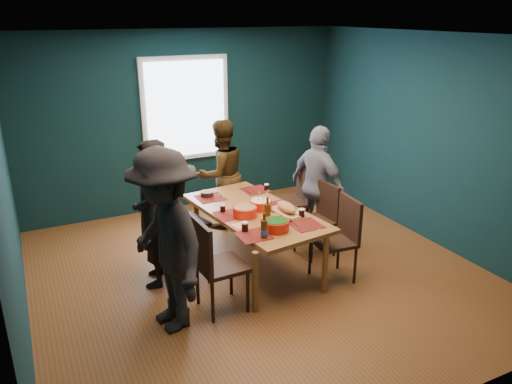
# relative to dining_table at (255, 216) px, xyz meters

# --- Properties ---
(room) EXTENTS (5.01, 5.01, 2.71)m
(room) POSITION_rel_dining_table_xyz_m (-0.04, 0.08, 0.71)
(room) COLOR brown
(room) RESTS_ON ground
(dining_table) EXTENTS (1.19, 2.02, 0.73)m
(dining_table) POSITION_rel_dining_table_xyz_m (0.00, 0.00, 0.00)
(dining_table) COLOR #A35E30
(dining_table) RESTS_ON floor
(chair_left_far) EXTENTS (0.55, 0.55, 1.00)m
(chair_left_far) POSITION_rel_dining_table_xyz_m (-0.77, 0.52, -0.08)
(chair_left_far) COLOR black
(chair_left_far) RESTS_ON floor
(chair_left_mid) EXTENTS (0.41, 0.41, 0.89)m
(chair_left_mid) POSITION_rel_dining_table_xyz_m (-0.91, 0.03, -0.14)
(chair_left_mid) COLOR black
(chair_left_mid) RESTS_ON floor
(chair_left_near) EXTENTS (0.48, 0.48, 1.01)m
(chair_left_near) POSITION_rel_dining_table_xyz_m (-0.80, -0.68, -0.07)
(chair_left_near) COLOR black
(chair_left_near) RESTS_ON floor
(chair_right_far) EXTENTS (0.53, 0.53, 1.00)m
(chair_right_far) POSITION_rel_dining_table_xyz_m (0.91, 0.59, -0.08)
(chair_right_far) COLOR black
(chair_right_far) RESTS_ON floor
(chair_right_mid) EXTENTS (0.45, 0.45, 0.92)m
(chair_right_mid) POSITION_rel_dining_table_xyz_m (0.91, -0.03, -0.12)
(chair_right_mid) COLOR black
(chair_right_mid) RESTS_ON floor
(chair_right_near) EXTENTS (0.48, 0.48, 0.98)m
(chair_right_near) POSITION_rel_dining_table_xyz_m (0.76, -0.67, -0.09)
(chair_right_near) COLOR black
(chair_right_near) RESTS_ON floor
(person_far_left) EXTENTS (0.55, 0.69, 1.67)m
(person_far_left) POSITION_rel_dining_table_xyz_m (-1.17, 0.17, 0.17)
(person_far_left) COLOR black
(person_far_left) RESTS_ON floor
(person_back) EXTENTS (0.84, 0.70, 1.55)m
(person_back) POSITION_rel_dining_table_xyz_m (0.12, 1.33, 0.11)
(person_back) COLOR black
(person_back) RESTS_ON floor
(person_right) EXTENTS (0.56, 0.98, 1.58)m
(person_right) POSITION_rel_dining_table_xyz_m (1.06, 0.29, 0.13)
(person_right) COLOR silver
(person_right) RESTS_ON floor
(person_near_left) EXTENTS (0.84, 1.26, 1.81)m
(person_near_left) POSITION_rel_dining_table_xyz_m (-1.28, -0.72, 0.25)
(person_near_left) COLOR black
(person_near_left) RESTS_ON floor
(bowl_salad) EXTENTS (0.28, 0.28, 0.12)m
(bowl_salad) POSITION_rel_dining_table_xyz_m (-0.17, -0.10, 0.13)
(bowl_salad) COLOR red
(bowl_salad) RESTS_ON dining_table
(bowl_dumpling) EXTENTS (0.26, 0.26, 0.24)m
(bowl_dumpling) POSITION_rel_dining_table_xyz_m (0.09, 0.02, 0.13)
(bowl_dumpling) COLOR red
(bowl_dumpling) RESTS_ON dining_table
(bowl_herbs) EXTENTS (0.27, 0.27, 0.12)m
(bowl_herbs) POSITION_rel_dining_table_xyz_m (-0.04, -0.61, 0.13)
(bowl_herbs) COLOR red
(bowl_herbs) RESTS_ON dining_table
(cutting_board) EXTENTS (0.29, 0.55, 0.12)m
(cutting_board) POSITION_rel_dining_table_xyz_m (0.30, -0.22, 0.12)
(cutting_board) COLOR tan
(cutting_board) RESTS_ON dining_table
(small_bowl) EXTENTS (0.16, 0.16, 0.07)m
(small_bowl) POSITION_rel_dining_table_xyz_m (-0.33, 0.69, 0.10)
(small_bowl) COLOR black
(small_bowl) RESTS_ON dining_table
(beer_bottle_a) EXTENTS (0.08, 0.08, 0.28)m
(beer_bottle_a) POSITION_rel_dining_table_xyz_m (-0.24, -0.71, 0.17)
(beer_bottle_a) COLOR #492C0D
(beer_bottle_a) RESTS_ON dining_table
(beer_bottle_b) EXTENTS (0.07, 0.07, 0.29)m
(beer_bottle_b) POSITION_rel_dining_table_xyz_m (-0.01, -0.35, 0.18)
(beer_bottle_b) COLOR #492C0D
(beer_bottle_b) RESTS_ON dining_table
(cola_glass_a) EXTENTS (0.08, 0.08, 0.11)m
(cola_glass_a) POSITION_rel_dining_table_xyz_m (-0.35, -0.48, 0.13)
(cola_glass_a) COLOR black
(cola_glass_a) RESTS_ON dining_table
(cola_glass_b) EXTENTS (0.07, 0.07, 0.10)m
(cola_glass_b) POSITION_rel_dining_table_xyz_m (0.40, -0.40, 0.12)
(cola_glass_b) COLOR black
(cola_glass_b) RESTS_ON dining_table
(cola_glass_c) EXTENTS (0.06, 0.06, 0.09)m
(cola_glass_c) POSITION_rel_dining_table_xyz_m (0.44, 0.56, 0.12)
(cola_glass_c) COLOR black
(cola_glass_c) RESTS_ON dining_table
(cola_glass_d) EXTENTS (0.07, 0.07, 0.09)m
(cola_glass_d) POSITION_rel_dining_table_xyz_m (-0.35, 0.12, 0.12)
(cola_glass_d) COLOR black
(cola_glass_d) RESTS_ON dining_table
(napkin_a) EXTENTS (0.18, 0.18, 0.00)m
(napkin_a) POSITION_rel_dining_table_xyz_m (0.36, 0.02, 0.07)
(napkin_a) COLOR #FD886A
(napkin_a) RESTS_ON dining_table
(napkin_b) EXTENTS (0.18, 0.18, 0.00)m
(napkin_b) POSITION_rel_dining_table_xyz_m (-0.34, -0.32, 0.07)
(napkin_b) COLOR #FD886A
(napkin_b) RESTS_ON dining_table
(napkin_c) EXTENTS (0.18, 0.18, 0.00)m
(napkin_c) POSITION_rel_dining_table_xyz_m (0.38, -0.71, 0.07)
(napkin_c) COLOR #FD886A
(napkin_c) RESTS_ON dining_table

